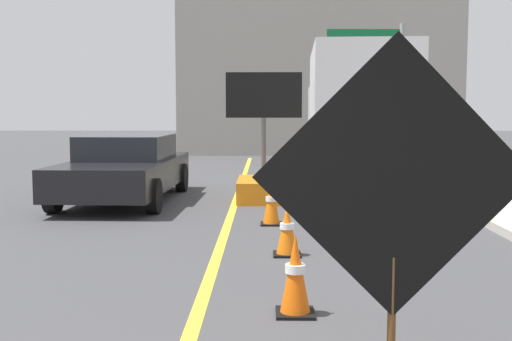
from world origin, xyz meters
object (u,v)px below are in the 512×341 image
at_px(box_truck, 355,114).
at_px(pickup_car, 125,168).
at_px(traffic_cone_far_lane, 271,202).
at_px(traffic_cone_near_sign, 295,275).
at_px(roadwork_sign, 395,184).
at_px(highway_guide_sign, 380,68).
at_px(arrow_board_trailer, 264,178).
at_px(traffic_cone_mid_lane, 287,230).

xyz_separation_m(box_truck, pickup_car, (-5.23, -2.90, -1.12)).
bearing_deg(box_truck, traffic_cone_far_lane, -110.83).
distance_m(pickup_car, traffic_cone_near_sign, 8.13).
bearing_deg(box_truck, roadwork_sign, -96.97).
height_order(box_truck, pickup_car, box_truck).
xyz_separation_m(roadwork_sign, traffic_cone_far_lane, (-0.64, 6.79, -1.09)).
bearing_deg(roadwork_sign, highway_guide_sign, 80.15).
distance_m(highway_guide_sign, traffic_cone_near_sign, 17.81).
xyz_separation_m(roadwork_sign, arrow_board_trailer, (-0.78, 9.73, -0.99)).
distance_m(box_truck, traffic_cone_far_lane, 6.27).
distance_m(box_truck, traffic_cone_near_sign, 10.64).
xyz_separation_m(box_truck, highway_guide_sign, (1.82, 6.77, 1.60)).
bearing_deg(traffic_cone_mid_lane, roadwork_sign, -84.27).
relative_size(highway_guide_sign, traffic_cone_near_sign, 6.49).
xyz_separation_m(roadwork_sign, box_truck, (1.53, 12.49, 0.35)).
height_order(roadwork_sign, highway_guide_sign, highway_guide_sign).
height_order(highway_guide_sign, traffic_cone_far_lane, highway_guide_sign).
xyz_separation_m(arrow_board_trailer, traffic_cone_far_lane, (0.14, -2.94, -0.10)).
relative_size(arrow_board_trailer, traffic_cone_near_sign, 3.51).
xyz_separation_m(arrow_board_trailer, pickup_car, (-2.92, -0.14, 0.22)).
height_order(box_truck, traffic_cone_far_lane, box_truck).
bearing_deg(traffic_cone_mid_lane, traffic_cone_far_lane, 94.76).
distance_m(pickup_car, traffic_cone_mid_lane, 6.00).
relative_size(roadwork_sign, arrow_board_trailer, 0.86).
height_order(traffic_cone_mid_lane, traffic_cone_far_lane, traffic_cone_far_lane).
bearing_deg(arrow_board_trailer, traffic_cone_far_lane, -87.31).
bearing_deg(roadwork_sign, arrow_board_trailer, 94.59).
distance_m(traffic_cone_mid_lane, traffic_cone_far_lane, 2.25).
bearing_deg(pickup_car, highway_guide_sign, 53.94).
xyz_separation_m(highway_guide_sign, traffic_cone_far_lane, (-3.99, -12.47, -3.05)).
bearing_deg(traffic_cone_far_lane, box_truck, 69.17).
relative_size(arrow_board_trailer, pickup_car, 0.54).
bearing_deg(traffic_cone_near_sign, traffic_cone_mid_lane, 89.88).
bearing_deg(arrow_board_trailer, traffic_cone_mid_lane, -86.41).
bearing_deg(roadwork_sign, traffic_cone_far_lane, 95.41).
height_order(highway_guide_sign, traffic_cone_near_sign, highway_guide_sign).
relative_size(pickup_car, highway_guide_sign, 1.00).
height_order(highway_guide_sign, traffic_cone_mid_lane, highway_guide_sign).
bearing_deg(arrow_board_trailer, traffic_cone_near_sign, -87.59).
bearing_deg(box_truck, traffic_cone_near_sign, -100.87).
relative_size(arrow_board_trailer, highway_guide_sign, 0.54).
bearing_deg(pickup_car, roadwork_sign, -68.89).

